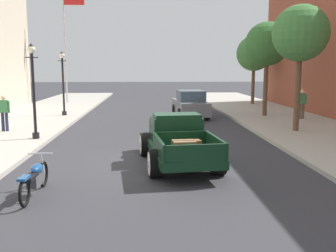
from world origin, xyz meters
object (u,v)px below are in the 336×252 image
(hotrod_truck_dark_green, at_px, (177,139))
(motorcycle_parked, at_px, (34,178))
(street_tree_nearest, at_px, (300,34))
(street_lamp_near, at_px, (33,84))
(pedestrian_sidewalk_left, at_px, (4,111))
(pedestrian_sidewalk_right, at_px, (302,102))
(street_tree_third, at_px, (254,54))
(car_background_grey, at_px, (190,105))
(street_lamp_far, at_px, (63,78))
(street_tree_second, at_px, (267,44))
(flagpole, at_px, (67,33))

(hotrod_truck_dark_green, height_order, motorcycle_parked, hotrod_truck_dark_green)
(motorcycle_parked, distance_m, street_tree_nearest, 13.23)
(motorcycle_parked, relative_size, street_lamp_near, 0.55)
(pedestrian_sidewalk_left, bearing_deg, pedestrian_sidewalk_right, 12.87)
(street_tree_third, bearing_deg, car_background_grey, -129.91)
(hotrod_truck_dark_green, relative_size, street_lamp_far, 1.31)
(car_background_grey, relative_size, street_tree_second, 0.79)
(hotrod_truck_dark_green, xyz_separation_m, pedestrian_sidewalk_left, (-7.49, 5.67, 0.33))
(flagpole, bearing_deg, motorcycle_parked, -80.75)
(pedestrian_sidewalk_right, xyz_separation_m, street_tree_third, (-0.27, 9.28, 3.05))
(car_background_grey, distance_m, street_lamp_near, 10.74)
(street_lamp_near, distance_m, street_tree_nearest, 11.74)
(car_background_grey, distance_m, pedestrian_sidewalk_left, 10.87)
(pedestrian_sidewalk_left, height_order, street_tree_third, street_tree_third)
(pedestrian_sidewalk_left, relative_size, street_lamp_near, 0.43)
(street_lamp_far, xyz_separation_m, flagpole, (-1.34, 8.44, 3.39))
(motorcycle_parked, xyz_separation_m, flagpole, (-3.76, 23.08, 5.33))
(pedestrian_sidewalk_left, relative_size, street_tree_second, 0.30)
(car_background_grey, height_order, street_tree_third, street_tree_third)
(street_tree_third, bearing_deg, motorcycle_parked, -117.44)
(street_lamp_near, bearing_deg, flagpole, 96.47)
(street_lamp_far, distance_m, street_tree_third, 15.36)
(hotrod_truck_dark_green, xyz_separation_m, street_lamp_far, (-6.05, 11.54, 1.63))
(street_lamp_far, height_order, street_tree_second, street_tree_second)
(motorcycle_parked, bearing_deg, street_tree_nearest, 40.67)
(hotrod_truck_dark_green, distance_m, pedestrian_sidewalk_right, 12.06)
(motorcycle_parked, bearing_deg, street_lamp_near, 105.70)
(motorcycle_parked, bearing_deg, hotrod_truck_dark_green, 40.42)
(hotrod_truck_dark_green, height_order, pedestrian_sidewalk_right, pedestrian_sidewalk_right)
(street_tree_third, bearing_deg, street_lamp_near, -131.62)
(pedestrian_sidewalk_left, bearing_deg, street_lamp_far, 76.27)
(street_lamp_near, bearing_deg, street_tree_third, 48.38)
(street_tree_nearest, height_order, street_tree_second, street_tree_nearest)
(hotrod_truck_dark_green, bearing_deg, street_tree_third, 67.73)
(street_tree_third, bearing_deg, street_tree_second, -100.22)
(street_lamp_far, distance_m, flagpole, 9.19)
(hotrod_truck_dark_green, xyz_separation_m, street_lamp_near, (-5.54, 3.71, 1.63))
(motorcycle_parked, xyz_separation_m, car_background_grey, (5.34, 14.55, 0.33))
(car_background_grey, xyz_separation_m, pedestrian_sidewalk_right, (6.12, -2.29, 0.32))
(pedestrian_sidewalk_left, xyz_separation_m, street_tree_second, (13.64, 5.01, 3.31))
(hotrod_truck_dark_green, bearing_deg, street_tree_nearest, 40.82)
(pedestrian_sidewalk_left, distance_m, street_lamp_near, 3.06)
(hotrod_truck_dark_green, xyz_separation_m, car_background_grey, (1.71, 11.46, 0.01))
(car_background_grey, relative_size, pedestrian_sidewalk_left, 2.67)
(hotrod_truck_dark_green, bearing_deg, street_tree_second, 60.04)
(street_lamp_near, relative_size, flagpole, 0.42)
(hotrod_truck_dark_green, distance_m, flagpole, 21.89)
(motorcycle_parked, height_order, street_tree_third, street_tree_third)
(street_lamp_far, distance_m, street_tree_nearest, 13.75)
(car_background_grey, xyz_separation_m, street_lamp_near, (-7.25, -7.75, 1.62))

